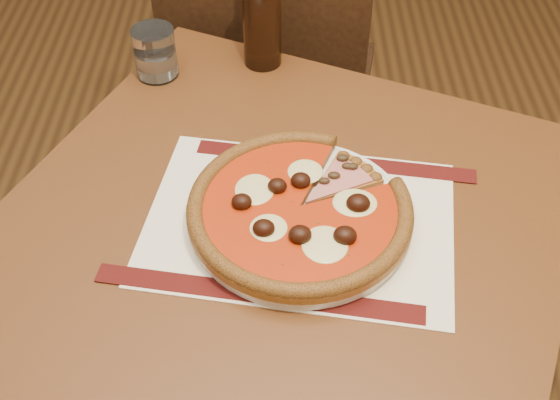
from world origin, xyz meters
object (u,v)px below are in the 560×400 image
at_px(pizza, 300,208).
at_px(water_glass, 155,53).
at_px(bottle, 262,19).
at_px(table, 280,269).
at_px(plate, 300,217).
at_px(chair_far, 272,82).

relative_size(pizza, water_glass, 3.53).
bearing_deg(bottle, water_glass, -168.34).
height_order(table, plate, plate).
height_order(table, bottle, bottle).
relative_size(chair_far, water_glass, 10.08).
bearing_deg(plate, pizza, -136.34).
distance_m(plate, water_glass, 0.44).
height_order(chair_far, water_glass, chair_far).
height_order(plate, pizza, pizza).
bearing_deg(chair_far, bottle, 97.46).
xyz_separation_m(table, plate, (0.03, 0.00, 0.11)).
bearing_deg(water_glass, pizza, -55.67).
xyz_separation_m(table, chair_far, (-0.02, 0.65, -0.12)).
relative_size(chair_far, plate, 2.92).
bearing_deg(bottle, pizza, -81.48).
height_order(pizza, bottle, bottle).
xyz_separation_m(table, water_glass, (-0.22, 0.37, 0.15)).
height_order(chair_far, pizza, chair_far).
bearing_deg(pizza, table, -172.51).
distance_m(chair_far, plate, 0.69).
height_order(chair_far, bottle, bottle).
bearing_deg(water_glass, chair_far, 54.65).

